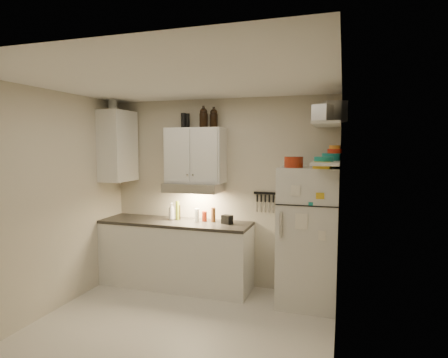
% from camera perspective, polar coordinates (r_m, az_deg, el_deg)
% --- Properties ---
extents(floor, '(3.20, 3.00, 0.02)m').
position_cam_1_polar(floor, '(4.29, -7.41, -22.26)').
color(floor, beige).
rests_on(floor, ground).
extents(ceiling, '(3.20, 3.00, 0.02)m').
position_cam_1_polar(ceiling, '(3.86, -7.87, 14.79)').
color(ceiling, white).
rests_on(ceiling, ground).
extents(back_wall, '(3.20, 0.02, 2.60)m').
position_cam_1_polar(back_wall, '(5.25, -0.58, -2.08)').
color(back_wall, beige).
rests_on(back_wall, ground).
extents(left_wall, '(0.02, 3.00, 2.60)m').
position_cam_1_polar(left_wall, '(4.77, -25.42, -3.31)').
color(left_wall, beige).
rests_on(left_wall, ground).
extents(right_wall, '(0.02, 3.00, 2.60)m').
position_cam_1_polar(right_wall, '(3.50, 17.07, -5.94)').
color(right_wall, beige).
rests_on(right_wall, ground).
extents(base_cabinet, '(2.10, 0.60, 0.88)m').
position_cam_1_polar(base_cabinet, '(5.35, -7.36, -11.41)').
color(base_cabinet, silver).
rests_on(base_cabinet, floor).
extents(countertop, '(2.10, 0.62, 0.04)m').
position_cam_1_polar(countertop, '(5.24, -7.42, -6.58)').
color(countertop, '#2D2A27').
rests_on(countertop, base_cabinet).
extents(upper_cabinet, '(0.80, 0.33, 0.75)m').
position_cam_1_polar(upper_cabinet, '(5.15, -4.37, 3.63)').
color(upper_cabinet, silver).
rests_on(upper_cabinet, back_wall).
extents(side_cabinet, '(0.33, 0.55, 1.00)m').
position_cam_1_polar(side_cabinet, '(5.56, -15.86, 4.84)').
color(side_cabinet, silver).
rests_on(side_cabinet, left_wall).
extents(range_hood, '(0.76, 0.46, 0.12)m').
position_cam_1_polar(range_hood, '(5.12, -4.61, -1.26)').
color(range_hood, silver).
rests_on(range_hood, back_wall).
extents(fridge, '(0.70, 0.68, 1.70)m').
position_cam_1_polar(fridge, '(4.75, 12.69, -8.51)').
color(fridge, silver).
rests_on(fridge, floor).
extents(shelf_hi, '(0.30, 0.95, 0.03)m').
position_cam_1_polar(shelf_hi, '(4.48, 15.46, 8.03)').
color(shelf_hi, silver).
rests_on(shelf_hi, right_wall).
extents(shelf_lo, '(0.30, 0.95, 0.03)m').
position_cam_1_polar(shelf_lo, '(4.47, 15.33, 2.40)').
color(shelf_lo, silver).
rests_on(shelf_lo, right_wall).
extents(knife_strip, '(0.42, 0.02, 0.03)m').
position_cam_1_polar(knife_strip, '(5.05, 6.90, -2.17)').
color(knife_strip, black).
rests_on(knife_strip, back_wall).
extents(dutch_oven, '(0.29, 0.29, 0.13)m').
position_cam_1_polar(dutch_oven, '(4.49, 10.56, 2.55)').
color(dutch_oven, maroon).
rests_on(dutch_oven, fridge).
extents(book_stack, '(0.21, 0.25, 0.08)m').
position_cam_1_polar(book_stack, '(4.37, 14.82, 2.07)').
color(book_stack, gold).
rests_on(book_stack, fridge).
extents(spice_jar, '(0.07, 0.07, 0.09)m').
position_cam_1_polar(spice_jar, '(4.55, 13.92, 2.29)').
color(spice_jar, silver).
rests_on(spice_jar, fridge).
extents(stock_pot, '(0.28, 0.28, 0.18)m').
position_cam_1_polar(stock_pot, '(4.77, 15.30, 9.14)').
color(stock_pot, silver).
rests_on(stock_pot, shelf_hi).
extents(tin_a, '(0.28, 0.27, 0.22)m').
position_cam_1_polar(tin_a, '(4.34, 16.48, 9.79)').
color(tin_a, '#AAAAAD').
rests_on(tin_a, shelf_hi).
extents(tin_b, '(0.22, 0.22, 0.17)m').
position_cam_1_polar(tin_b, '(4.11, 14.78, 9.72)').
color(tin_b, '#AAAAAD').
rests_on(tin_b, shelf_hi).
extents(bowl_teal, '(0.22, 0.22, 0.09)m').
position_cam_1_polar(bowl_teal, '(4.77, 15.99, 3.25)').
color(bowl_teal, '#188680').
rests_on(bowl_teal, shelf_lo).
extents(bowl_orange, '(0.18, 0.18, 0.05)m').
position_cam_1_polar(bowl_orange, '(4.79, 16.52, 4.10)').
color(bowl_orange, red).
rests_on(bowl_orange, bowl_teal).
extents(bowl_yellow, '(0.14, 0.14, 0.04)m').
position_cam_1_polar(bowl_yellow, '(4.79, 16.54, 4.68)').
color(bowl_yellow, orange).
rests_on(bowl_yellow, bowl_orange).
extents(plates, '(0.25, 0.25, 0.05)m').
position_cam_1_polar(plates, '(4.45, 14.95, 2.94)').
color(plates, '#188680').
rests_on(plates, shelf_lo).
extents(growler_a, '(0.14, 0.14, 0.27)m').
position_cam_1_polar(growler_a, '(5.11, -3.13, 9.34)').
color(growler_a, black).
rests_on(growler_a, upper_cabinet).
extents(growler_b, '(0.15, 0.15, 0.26)m').
position_cam_1_polar(growler_b, '(5.14, -1.58, 9.27)').
color(growler_b, black).
rests_on(growler_b, upper_cabinet).
extents(thermos_a, '(0.09, 0.09, 0.20)m').
position_cam_1_polar(thermos_a, '(5.23, -6.20, 8.85)').
color(thermos_a, black).
rests_on(thermos_a, upper_cabinet).
extents(thermos_b, '(0.09, 0.09, 0.20)m').
position_cam_1_polar(thermos_b, '(5.28, -5.64, 8.82)').
color(thermos_b, black).
rests_on(thermos_b, upper_cabinet).
extents(side_jar, '(0.14, 0.14, 0.16)m').
position_cam_1_polar(side_jar, '(5.60, -16.62, 10.78)').
color(side_jar, silver).
rests_on(side_jar, side_cabinet).
extents(soap_bottle, '(0.11, 0.12, 0.27)m').
position_cam_1_polar(soap_bottle, '(5.30, -7.95, -4.75)').
color(soap_bottle, silver).
rests_on(soap_bottle, countertop).
extents(pepper_mill, '(0.07, 0.07, 0.20)m').
position_cam_1_polar(pepper_mill, '(5.12, -1.65, -5.46)').
color(pepper_mill, brown).
rests_on(pepper_mill, countertop).
extents(oil_bottle, '(0.06, 0.06, 0.27)m').
position_cam_1_polar(oil_bottle, '(5.28, -7.11, -4.78)').
color(oil_bottle, olive).
rests_on(oil_bottle, countertop).
extents(vinegar_bottle, '(0.05, 0.05, 0.21)m').
position_cam_1_polar(vinegar_bottle, '(5.30, -6.90, -5.06)').
color(vinegar_bottle, black).
rests_on(vinegar_bottle, countertop).
extents(clear_bottle, '(0.06, 0.06, 0.18)m').
position_cam_1_polar(clear_bottle, '(5.13, -4.15, -5.54)').
color(clear_bottle, silver).
rests_on(clear_bottle, countertop).
extents(red_jar, '(0.08, 0.08, 0.14)m').
position_cam_1_polar(red_jar, '(5.17, -3.00, -5.68)').
color(red_jar, maroon).
rests_on(red_jar, countertop).
extents(caddy, '(0.16, 0.15, 0.12)m').
position_cam_1_polar(caddy, '(5.00, 0.48, -6.19)').
color(caddy, black).
rests_on(caddy, countertop).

